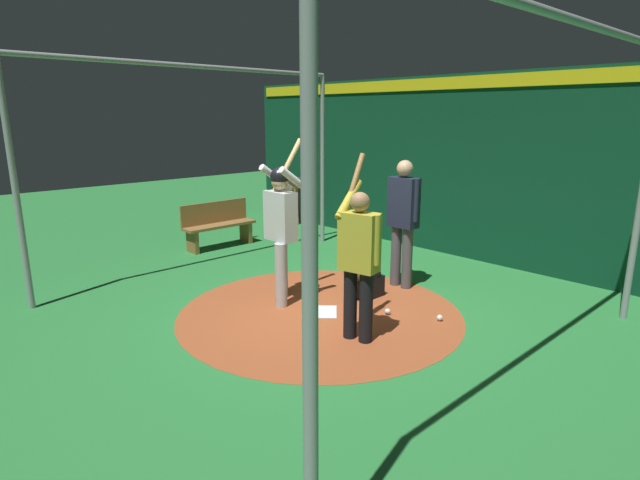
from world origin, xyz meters
TOP-DOWN VIEW (x-y plane):
  - ground_plane at (0.00, 0.00)m, footprint 27.53×27.53m
  - dirt_circle at (0.00, 0.00)m, footprint 3.57×3.57m
  - home_plate at (0.00, 0.00)m, footprint 0.59×0.59m
  - batter at (0.09, -0.64)m, footprint 0.68×0.49m
  - catcher at (-0.83, -0.04)m, footprint 0.58×0.40m
  - umpire at (-1.56, 0.06)m, footprint 0.23×0.49m
  - visitor at (0.22, 0.84)m, footprint 0.55×0.55m
  - back_wall at (-3.69, 0.00)m, footprint 0.23×11.53m
  - cage_frame at (0.00, 0.00)m, footprint 5.28×5.46m
  - bat_rack at (-3.45, -4.30)m, footprint 1.06×0.21m
  - bench at (-0.87, -3.71)m, footprint 1.41×0.36m
  - baseball_0 at (-0.88, 1.19)m, footprint 0.07×0.07m
  - baseball_1 at (-0.57, 0.63)m, footprint 0.07×0.07m

SIDE VIEW (x-z plane):
  - ground_plane at x=0.00m, z-range 0.00..0.00m
  - dirt_circle at x=0.00m, z-range 0.00..0.01m
  - home_plate at x=0.00m, z-range 0.01..0.02m
  - baseball_0 at x=-0.88m, z-range 0.01..0.08m
  - baseball_1 at x=-0.57m, z-range 0.01..0.08m
  - catcher at x=-0.83m, z-range -0.10..0.86m
  - bench at x=-0.87m, z-range 0.01..0.86m
  - bat_rack at x=-3.45m, z-range -0.04..1.02m
  - visitor at x=0.22m, z-range -0.05..1.98m
  - umpire at x=-1.56m, z-range 0.12..1.95m
  - batter at x=0.09m, z-range 0.03..2.17m
  - back_wall at x=-3.69m, z-range 0.01..3.11m
  - cage_frame at x=0.00m, z-range 0.59..3.76m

